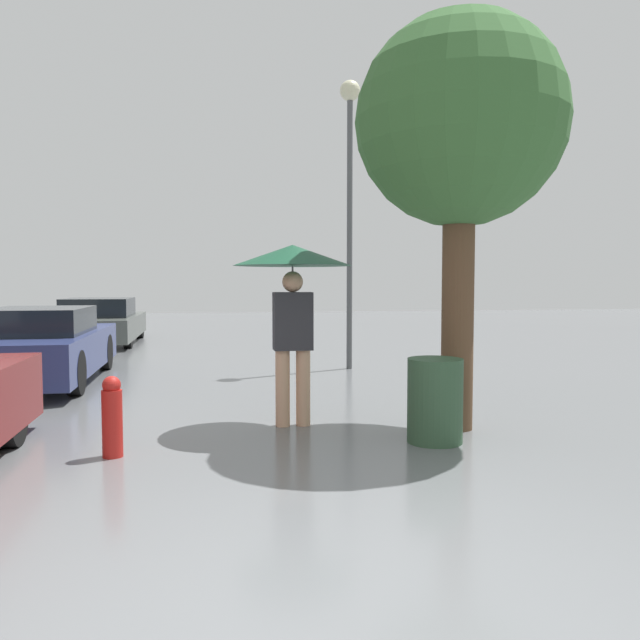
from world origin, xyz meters
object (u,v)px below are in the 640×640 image
Objects in this scene: parked_car_farthest at (100,322)px; fire_hydrant at (112,417)px; parked_car_middle at (42,347)px; pedestrian at (293,276)px; tree at (460,126)px; street_lamp at (350,165)px; trash_bin at (435,400)px.

parked_car_farthest is 6.16× the size of fire_hydrant.
fire_hydrant is (1.68, -4.56, -0.20)m from parked_car_middle.
tree is (1.71, -0.47, 1.56)m from pedestrian.
tree is (5.17, -4.11, 2.65)m from parked_car_middle.
parked_car_farthest is at bearing 109.69° from pedestrian.
street_lamp is (1.65, 4.30, 2.03)m from pedestrian.
parked_car_farthest is at bearing 113.91° from trash_bin.
tree is at bearing 7.42° from fire_hydrant.
tree is at bearing 48.42° from trash_bin.
fire_hydrant is at bearing -172.58° from tree.
fire_hydrant is (-3.42, -5.23, -3.32)m from street_lamp.
fire_hydrant is (-3.06, 0.03, -0.05)m from trash_bin.
parked_car_middle is 0.94× the size of parked_car_farthest.
trash_bin is 3.06m from fire_hydrant.
parked_car_farthest is at bearing 132.45° from street_lamp.
tree is 2.87m from trash_bin.
pedestrian reaches higher than fire_hydrant.
parked_car_middle is at bearing -172.57° from street_lamp.
tree is at bearing -15.32° from pedestrian.
street_lamp reaches higher than trash_bin.
street_lamp is at bearing 90.78° from tree.
trash_bin is (1.28, -0.96, -1.23)m from pedestrian.
tree is at bearing -38.45° from parked_car_middle.
pedestrian is 0.38× the size of street_lamp.
trash_bin is at bearing -131.58° from tree.
street_lamp is 7.07m from fire_hydrant.
pedestrian is 2.39× the size of trash_bin.
street_lamp reaches higher than parked_car_farthest.
parked_car_farthest is 8.37m from street_lamp.
fire_hydrant is (1.81, -10.95, -0.18)m from parked_car_farthest.
pedestrian is 10.71m from parked_car_farthest.
trash_bin reaches higher than fire_hydrant.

